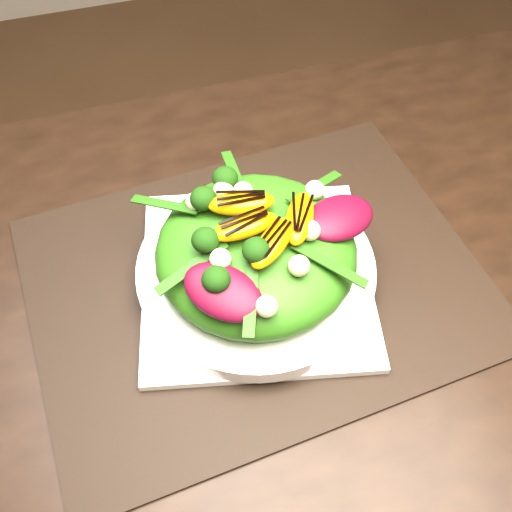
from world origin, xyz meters
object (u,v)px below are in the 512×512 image
object	(u,v)px
plate_base	(256,277)
salad_bowl	(256,269)
placemat	(256,280)
dining_table	(343,360)
lettuce_mound	(256,251)
orange_segment	(236,218)

from	to	relation	value
plate_base	salad_bowl	bearing A→B (deg)	-90.00
placemat	salad_bowl	bearing A→B (deg)	180.00
placemat	plate_base	world-z (taller)	plate_base
placemat	dining_table	bearing A→B (deg)	-59.56
salad_bowl	lettuce_mound	world-z (taller)	lettuce_mound
dining_table	lettuce_mound	distance (m)	0.15
lettuce_mound	orange_segment	bearing A→B (deg)	140.67
placemat	orange_segment	distance (m)	0.10
placemat	lettuce_mound	world-z (taller)	lettuce_mound
placemat	plate_base	size ratio (longest dim) A/B	1.97
lettuce_mound	orange_segment	distance (m)	0.05
salad_bowl	orange_segment	bearing A→B (deg)	140.67
dining_table	plate_base	size ratio (longest dim) A/B	6.57
salad_bowl	plate_base	bearing A→B (deg)	90.00
plate_base	placemat	bearing A→B (deg)	-26.57
dining_table	orange_segment	xyz separation A→B (m)	(-0.08, 0.12, 0.12)
lettuce_mound	orange_segment	xyz separation A→B (m)	(-0.02, 0.01, 0.04)
plate_base	salad_bowl	distance (m)	0.01
salad_bowl	dining_table	bearing A→B (deg)	-59.56
placemat	lettuce_mound	size ratio (longest dim) A/B	2.31
plate_base	orange_segment	distance (m)	0.09
dining_table	lettuce_mound	xyz separation A→B (m)	(-0.06, 0.11, 0.08)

